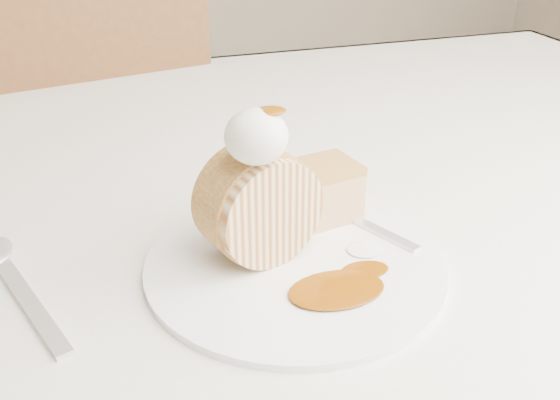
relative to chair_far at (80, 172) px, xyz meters
name	(u,v)px	position (x,y,z in m)	size (l,w,h in m)	color
table	(272,225)	(0.23, -0.49, 0.12)	(1.40, 0.90, 0.75)	silver
chair_far	(80,172)	(0.00, 0.00, 0.00)	(0.52, 0.52, 0.95)	brown
plate	(295,264)	(0.18, -0.71, 0.21)	(0.25, 0.25, 0.01)	white
roulade_slice	(259,205)	(0.16, -0.69, 0.26)	(0.09, 0.09, 0.05)	beige
cake_chunk	(325,194)	(0.23, -0.65, 0.24)	(0.06, 0.05, 0.05)	tan
whipped_cream	(256,136)	(0.15, -0.71, 0.33)	(0.05, 0.05, 0.04)	white
caramel_drizzle	(270,104)	(0.16, -0.71, 0.36)	(0.02, 0.02, 0.01)	#703704
caramel_pool	(336,289)	(0.20, -0.76, 0.22)	(0.08, 0.05, 0.00)	#703704
fork	(370,226)	(0.26, -0.68, 0.22)	(0.02, 0.15, 0.00)	silver
spoon	(31,305)	(-0.03, -0.70, 0.21)	(0.03, 0.17, 0.00)	silver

